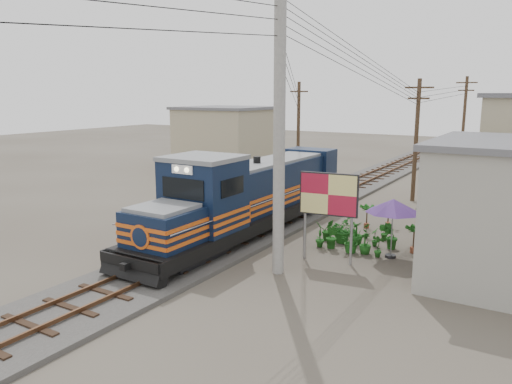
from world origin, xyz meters
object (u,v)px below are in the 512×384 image
Objects in this scene: locomotive at (251,197)px; vendor at (422,215)px; billboard at (329,197)px; market_umbrella at (393,206)px.

locomotive is 8.34× the size of vendor.
locomotive is 4.93m from billboard.
billboard is (4.50, -1.83, 0.84)m from locomotive.
locomotive reaches higher than billboard.
vendor is at bearing 28.78° from locomotive.
locomotive is 5.51× the size of market_umbrella.
market_umbrella reaches higher than vendor.
vendor is (6.67, 3.66, -0.74)m from locomotive.
billboard is at bearing 30.52° from vendor.
market_umbrella is at bearing 34.63° from billboard.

